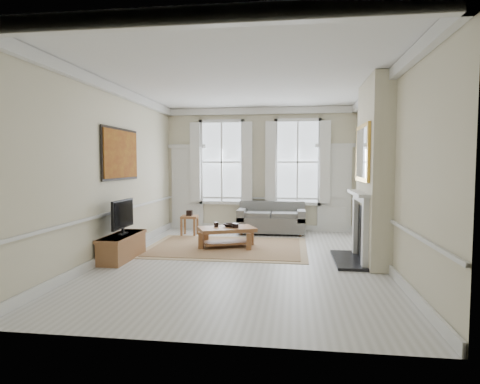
# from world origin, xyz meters

# --- Properties ---
(floor) EXTENTS (7.20, 7.20, 0.00)m
(floor) POSITION_xyz_m (0.00, 0.00, 0.00)
(floor) COLOR #B7B5AD
(floor) RESTS_ON ground
(ceiling) EXTENTS (7.20, 7.20, 0.00)m
(ceiling) POSITION_xyz_m (0.00, 0.00, 3.40)
(ceiling) COLOR white
(ceiling) RESTS_ON back_wall
(back_wall) EXTENTS (5.20, 0.00, 5.20)m
(back_wall) POSITION_xyz_m (0.00, 3.60, 1.70)
(back_wall) COLOR beige
(back_wall) RESTS_ON floor
(left_wall) EXTENTS (0.00, 7.20, 7.20)m
(left_wall) POSITION_xyz_m (-2.60, 0.00, 1.70)
(left_wall) COLOR beige
(left_wall) RESTS_ON floor
(right_wall) EXTENTS (0.00, 7.20, 7.20)m
(right_wall) POSITION_xyz_m (2.60, 0.00, 1.70)
(right_wall) COLOR beige
(right_wall) RESTS_ON floor
(window_left) EXTENTS (1.26, 0.20, 2.20)m
(window_left) POSITION_xyz_m (-1.05, 3.55, 1.90)
(window_left) COLOR #B2BCC6
(window_left) RESTS_ON back_wall
(window_right) EXTENTS (1.26, 0.20, 2.20)m
(window_right) POSITION_xyz_m (1.05, 3.55, 1.90)
(window_right) COLOR #B2BCC6
(window_right) RESTS_ON back_wall
(door_left) EXTENTS (0.90, 0.08, 2.30)m
(door_left) POSITION_xyz_m (-2.05, 3.56, 1.15)
(door_left) COLOR silver
(door_left) RESTS_ON floor
(door_right) EXTENTS (0.90, 0.08, 2.30)m
(door_right) POSITION_xyz_m (2.05, 3.56, 1.15)
(door_right) COLOR silver
(door_right) RESTS_ON floor
(painting) EXTENTS (0.05, 1.66, 1.06)m
(painting) POSITION_xyz_m (-2.56, 0.30, 2.05)
(painting) COLOR #9E681B
(painting) RESTS_ON left_wall
(chimney_breast) EXTENTS (0.35, 1.70, 3.38)m
(chimney_breast) POSITION_xyz_m (2.43, 0.20, 1.70)
(chimney_breast) COLOR beige
(chimney_breast) RESTS_ON floor
(hearth) EXTENTS (0.55, 1.50, 0.05)m
(hearth) POSITION_xyz_m (2.00, 0.20, 0.03)
(hearth) COLOR black
(hearth) RESTS_ON floor
(fireplace) EXTENTS (0.21, 1.45, 1.33)m
(fireplace) POSITION_xyz_m (2.20, 0.20, 0.73)
(fireplace) COLOR silver
(fireplace) RESTS_ON floor
(mirror) EXTENTS (0.06, 1.26, 1.06)m
(mirror) POSITION_xyz_m (2.21, 0.20, 2.05)
(mirror) COLOR gold
(mirror) RESTS_ON chimney_breast
(sofa) EXTENTS (1.77, 0.86, 0.84)m
(sofa) POSITION_xyz_m (0.37, 3.11, 0.35)
(sofa) COLOR #595956
(sofa) RESTS_ON floor
(side_table) EXTENTS (0.46, 0.46, 0.51)m
(side_table) POSITION_xyz_m (-1.72, 2.51, 0.41)
(side_table) COLOR brown
(side_table) RESTS_ON floor
(rug) EXTENTS (3.50, 2.60, 0.02)m
(rug) POSITION_xyz_m (-0.50, 1.13, 0.01)
(rug) COLOR #8C6948
(rug) RESTS_ON floor
(coffee_table) EXTENTS (1.38, 1.12, 0.45)m
(coffee_table) POSITION_xyz_m (-0.50, 1.13, 0.37)
(coffee_table) COLOR brown
(coffee_table) RESTS_ON rug
(ceramic_pot_a) EXTENTS (0.10, 0.10, 0.10)m
(ceramic_pot_a) POSITION_xyz_m (-0.75, 1.18, 0.50)
(ceramic_pot_a) COLOR black
(ceramic_pot_a) RESTS_ON coffee_table
(ceramic_pot_b) EXTENTS (0.14, 0.14, 0.10)m
(ceramic_pot_b) POSITION_xyz_m (-0.30, 1.08, 0.50)
(ceramic_pot_b) COLOR black
(ceramic_pot_b) RESTS_ON coffee_table
(bowl) EXTENTS (0.34, 0.34, 0.07)m
(bowl) POSITION_xyz_m (-0.45, 1.23, 0.49)
(bowl) COLOR black
(bowl) RESTS_ON coffee_table
(tv_stand) EXTENTS (0.43, 1.35, 0.48)m
(tv_stand) POSITION_xyz_m (-2.34, -0.21, 0.24)
(tv_stand) COLOR brown
(tv_stand) RESTS_ON floor
(tv) EXTENTS (0.08, 0.90, 0.68)m
(tv) POSITION_xyz_m (-2.32, -0.21, 0.88)
(tv) COLOR black
(tv) RESTS_ON tv_stand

